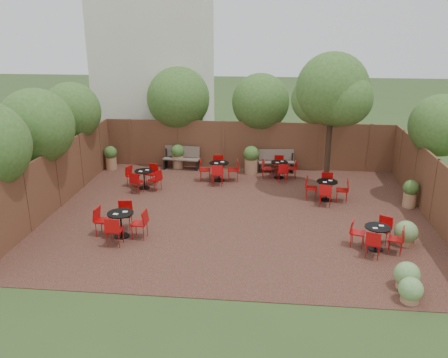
# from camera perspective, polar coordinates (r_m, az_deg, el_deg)

# --- Properties ---
(ground) EXTENTS (80.00, 80.00, 0.00)m
(ground) POSITION_cam_1_polar(r_m,az_deg,el_deg) (15.19, 1.73, -4.24)
(ground) COLOR #354F23
(ground) RESTS_ON ground
(courtyard_paving) EXTENTS (12.00, 10.00, 0.02)m
(courtyard_paving) POSITION_cam_1_polar(r_m,az_deg,el_deg) (15.19, 1.73, -4.21)
(courtyard_paving) COLOR #371C16
(courtyard_paving) RESTS_ON ground
(fence_back) EXTENTS (12.00, 0.08, 2.00)m
(fence_back) POSITION_cam_1_polar(r_m,az_deg,el_deg) (19.61, 2.83, 4.13)
(fence_back) COLOR brown
(fence_back) RESTS_ON ground
(fence_left) EXTENTS (0.08, 10.00, 2.00)m
(fence_left) POSITION_cam_1_polar(r_m,az_deg,el_deg) (16.36, -19.69, 0.07)
(fence_left) COLOR brown
(fence_left) RESTS_ON ground
(fence_right) EXTENTS (0.08, 10.00, 2.00)m
(fence_right) POSITION_cam_1_polar(r_m,az_deg,el_deg) (15.63, 24.28, -1.36)
(fence_right) COLOR brown
(fence_right) RESTS_ON ground
(neighbour_building) EXTENTS (5.00, 4.00, 8.00)m
(neighbour_building) POSITION_cam_1_polar(r_m,az_deg,el_deg) (22.72, -8.34, 13.64)
(neighbour_building) COLOR silver
(neighbour_building) RESTS_ON ground
(overhang_foliage) EXTENTS (15.57, 10.76, 2.67)m
(overhang_foliage) POSITION_cam_1_polar(r_m,az_deg,el_deg) (17.47, -4.55, 8.10)
(overhang_foliage) COLOR #355D1E
(overhang_foliage) RESTS_ON ground
(courtyard_tree) EXTENTS (2.69, 2.59, 4.96)m
(courtyard_tree) POSITION_cam_1_polar(r_m,az_deg,el_deg) (16.70, 13.03, 10.14)
(courtyard_tree) COLOR black
(courtyard_tree) RESTS_ON courtyard_paving
(park_bench_left) EXTENTS (1.56, 0.64, 0.94)m
(park_bench_left) POSITION_cam_1_polar(r_m,az_deg,el_deg) (19.71, -5.18, 2.65)
(park_bench_left) COLOR brown
(park_bench_left) RESTS_ON courtyard_paving
(park_bench_right) EXTENTS (1.50, 0.66, 0.90)m
(park_bench_right) POSITION_cam_1_polar(r_m,az_deg,el_deg) (19.36, 6.39, 2.26)
(park_bench_right) COLOR brown
(park_bench_right) RESTS_ON courtyard_paving
(bistro_tables) EXTENTS (8.97, 7.30, 0.85)m
(bistro_tables) POSITION_cam_1_polar(r_m,az_deg,el_deg) (15.95, 1.56, -1.44)
(bistro_tables) COLOR black
(bistro_tables) RESTS_ON courtyard_paving
(planters) EXTENTS (11.82, 4.10, 1.14)m
(planters) POSITION_cam_1_polar(r_m,az_deg,el_deg) (18.59, 0.05, 2.00)
(planters) COLOR #9F714F
(planters) RESTS_ON courtyard_paving
(low_shrubs) EXTENTS (1.22, 3.48, 0.68)m
(low_shrubs) POSITION_cam_1_polar(r_m,az_deg,el_deg) (12.55, 21.45, -9.14)
(low_shrubs) COLOR #9F714F
(low_shrubs) RESTS_ON courtyard_paving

